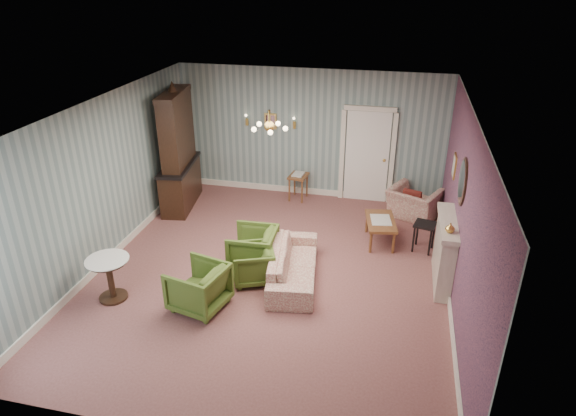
% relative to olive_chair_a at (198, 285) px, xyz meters
% --- Properties ---
extents(floor, '(7.00, 7.00, 0.00)m').
position_rel_olive_chair_a_xyz_m(floor, '(0.86, 1.18, -0.40)').
color(floor, '#83514C').
rests_on(floor, ground).
extents(ceiling, '(7.00, 7.00, 0.00)m').
position_rel_olive_chair_a_xyz_m(ceiling, '(0.86, 1.18, 2.50)').
color(ceiling, white).
rests_on(ceiling, ground).
extents(wall_back, '(6.00, 0.00, 6.00)m').
position_rel_olive_chair_a_xyz_m(wall_back, '(0.86, 4.68, 1.05)').
color(wall_back, slate).
rests_on(wall_back, ground).
extents(wall_front, '(6.00, 0.00, 6.00)m').
position_rel_olive_chair_a_xyz_m(wall_front, '(0.86, -2.32, 1.05)').
color(wall_front, slate).
rests_on(wall_front, ground).
extents(wall_left, '(0.00, 7.00, 7.00)m').
position_rel_olive_chair_a_xyz_m(wall_left, '(-2.14, 1.18, 1.05)').
color(wall_left, slate).
rests_on(wall_left, ground).
extents(wall_right, '(0.00, 7.00, 7.00)m').
position_rel_olive_chair_a_xyz_m(wall_right, '(3.86, 1.18, 1.05)').
color(wall_right, slate).
rests_on(wall_right, ground).
extents(wall_right_floral, '(0.00, 7.00, 7.00)m').
position_rel_olive_chair_a_xyz_m(wall_right_floral, '(3.85, 1.18, 1.05)').
color(wall_right_floral, '#A75364').
rests_on(wall_right_floral, ground).
extents(door, '(1.12, 0.12, 2.16)m').
position_rel_olive_chair_a_xyz_m(door, '(2.16, 4.64, 0.68)').
color(door, white).
rests_on(door, floor).
extents(olive_chair_a, '(0.90, 0.93, 0.81)m').
position_rel_olive_chair_a_xyz_m(olive_chair_a, '(0.00, 0.00, 0.00)').
color(olive_chair_a, '#465F21').
rests_on(olive_chair_a, floor).
extents(olive_chair_b, '(0.84, 0.86, 0.70)m').
position_rel_olive_chair_a_xyz_m(olive_chair_b, '(0.61, 0.91, -0.06)').
color(olive_chair_b, '#465F21').
rests_on(olive_chair_b, floor).
extents(olive_chair_c, '(0.76, 0.80, 0.80)m').
position_rel_olive_chair_a_xyz_m(olive_chair_c, '(0.49, 1.32, -0.00)').
color(olive_chair_c, '#465F21').
rests_on(olive_chair_c, floor).
extents(sofa_chintz, '(0.83, 1.99, 0.76)m').
position_rel_olive_chair_a_xyz_m(sofa_chintz, '(1.27, 1.10, -0.03)').
color(sofa_chintz, '#943F3B').
rests_on(sofa_chintz, floor).
extents(wingback_chair, '(1.16, 1.00, 0.86)m').
position_rel_olive_chair_a_xyz_m(wingback_chair, '(3.25, 3.98, 0.03)').
color(wingback_chair, '#943F3B').
rests_on(wingback_chair, floor).
extents(dresser, '(0.79, 1.68, 2.70)m').
position_rel_olive_chair_a_xyz_m(dresser, '(-1.79, 3.45, 0.95)').
color(dresser, black).
rests_on(dresser, floor).
extents(fireplace, '(0.30, 1.40, 1.16)m').
position_rel_olive_chair_a_xyz_m(fireplace, '(3.72, 1.58, 0.18)').
color(fireplace, beige).
rests_on(fireplace, floor).
extents(mantel_vase, '(0.15, 0.15, 0.15)m').
position_rel_olive_chair_a_xyz_m(mantel_vase, '(3.70, 1.18, 0.83)').
color(mantel_vase, gold).
rests_on(mantel_vase, fireplace).
extents(oval_mirror, '(0.04, 0.76, 0.84)m').
position_rel_olive_chair_a_xyz_m(oval_mirror, '(3.82, 1.58, 1.45)').
color(oval_mirror, white).
rests_on(oval_mirror, wall_right).
extents(framed_print, '(0.04, 0.34, 0.42)m').
position_rel_olive_chair_a_xyz_m(framed_print, '(3.83, 2.93, 1.20)').
color(framed_print, gold).
rests_on(framed_print, wall_right).
extents(coffee_table, '(0.68, 1.02, 0.49)m').
position_rel_olive_chair_a_xyz_m(coffee_table, '(2.62, 2.70, -0.16)').
color(coffee_table, brown).
rests_on(coffee_table, floor).
extents(side_table_black, '(0.45, 0.45, 0.56)m').
position_rel_olive_chair_a_xyz_m(side_table_black, '(3.44, 2.57, -0.12)').
color(side_table_black, black).
rests_on(side_table_black, floor).
extents(pedestal_table, '(0.81, 0.81, 0.74)m').
position_rel_olive_chair_a_xyz_m(pedestal_table, '(-1.45, -0.10, -0.03)').
color(pedestal_table, black).
rests_on(pedestal_table, floor).
extents(nesting_table, '(0.43, 0.53, 0.64)m').
position_rel_olive_chair_a_xyz_m(nesting_table, '(0.68, 4.33, -0.08)').
color(nesting_table, brown).
rests_on(nesting_table, floor).
extents(gilt_mirror_back, '(0.28, 0.06, 0.36)m').
position_rel_olive_chair_a_xyz_m(gilt_mirror_back, '(-0.04, 4.64, 1.30)').
color(gilt_mirror_back, gold).
rests_on(gilt_mirror_back, wall_back).
extents(sconce_left, '(0.16, 0.12, 0.30)m').
position_rel_olive_chair_a_xyz_m(sconce_left, '(-0.59, 4.62, 1.30)').
color(sconce_left, gold).
rests_on(sconce_left, wall_back).
extents(sconce_right, '(0.16, 0.12, 0.30)m').
position_rel_olive_chair_a_xyz_m(sconce_right, '(0.51, 4.62, 1.30)').
color(sconce_right, gold).
rests_on(sconce_right, wall_back).
extents(chandelier, '(0.56, 0.56, 0.36)m').
position_rel_olive_chair_a_xyz_m(chandelier, '(0.86, 1.18, 2.23)').
color(chandelier, gold).
rests_on(chandelier, ceiling).
extents(burgundy_cushion, '(0.41, 0.28, 0.39)m').
position_rel_olive_chair_a_xyz_m(burgundy_cushion, '(3.20, 3.83, 0.08)').
color(burgundy_cushion, maroon).
rests_on(burgundy_cushion, wingback_chair).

